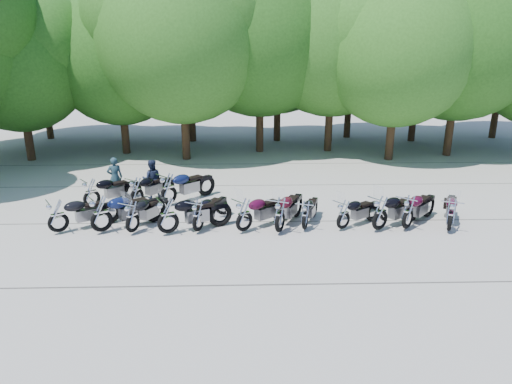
{
  "coord_description": "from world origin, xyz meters",
  "views": [
    {
      "loc": [
        -0.41,
        -13.46,
        5.79
      ],
      "look_at": [
        0.0,
        1.5,
        1.1
      ],
      "focal_mm": 32.0,
      "sensor_mm": 36.0,
      "label": 1
    }
  ],
  "objects_px": {
    "motorcycle_0": "(57,215)",
    "motorcycle_3": "(168,215)",
    "motorcycle_4": "(198,215)",
    "motorcycle_14": "(168,188)",
    "motorcycle_9": "(380,212)",
    "rider_0": "(115,177)",
    "motorcycle_8": "(344,214)",
    "motorcycle_13": "(136,190)",
    "motorcycle_1": "(101,213)",
    "motorcycle_2": "(132,216)",
    "motorcycle_12": "(91,192)",
    "motorcycle_7": "(305,214)",
    "motorcycle_5": "(244,214)",
    "rider_1": "(152,179)",
    "motorcycle_10": "(408,211)",
    "motorcycle_6": "(280,214)",
    "motorcycle_11": "(451,214)"
  },
  "relations": [
    {
      "from": "motorcycle_0",
      "to": "motorcycle_12",
      "type": "distance_m",
      "value": 2.52
    },
    {
      "from": "motorcycle_0",
      "to": "motorcycle_13",
      "type": "distance_m",
      "value": 3.36
    },
    {
      "from": "rider_1",
      "to": "motorcycle_11",
      "type": "bearing_deg",
      "value": 152.59
    },
    {
      "from": "motorcycle_10",
      "to": "motorcycle_7",
      "type": "bearing_deg",
      "value": 42.59
    },
    {
      "from": "motorcycle_9",
      "to": "motorcycle_12",
      "type": "relative_size",
      "value": 1.05
    },
    {
      "from": "rider_0",
      "to": "rider_1",
      "type": "height_order",
      "value": "rider_0"
    },
    {
      "from": "motorcycle_1",
      "to": "rider_0",
      "type": "bearing_deg",
      "value": -25.93
    },
    {
      "from": "motorcycle_8",
      "to": "motorcycle_9",
      "type": "height_order",
      "value": "motorcycle_9"
    },
    {
      "from": "motorcycle_10",
      "to": "motorcycle_12",
      "type": "relative_size",
      "value": 1.04
    },
    {
      "from": "motorcycle_4",
      "to": "motorcycle_10",
      "type": "distance_m",
      "value": 6.95
    },
    {
      "from": "motorcycle_0",
      "to": "motorcycle_3",
      "type": "xyz_separation_m",
      "value": [
        3.6,
        -0.21,
        0.06
      ]
    },
    {
      "from": "motorcycle_6",
      "to": "motorcycle_12",
      "type": "xyz_separation_m",
      "value": [
        -6.93,
        2.67,
        -0.04
      ]
    },
    {
      "from": "motorcycle_2",
      "to": "rider_0",
      "type": "height_order",
      "value": "rider_0"
    },
    {
      "from": "motorcycle_0",
      "to": "motorcycle_8",
      "type": "height_order",
      "value": "motorcycle_0"
    },
    {
      "from": "motorcycle_1",
      "to": "motorcycle_2",
      "type": "bearing_deg",
      "value": -127.02
    },
    {
      "from": "motorcycle_8",
      "to": "motorcycle_13",
      "type": "bearing_deg",
      "value": 34.64
    },
    {
      "from": "motorcycle_7",
      "to": "rider_0",
      "type": "height_order",
      "value": "rider_0"
    },
    {
      "from": "motorcycle_4",
      "to": "motorcycle_14",
      "type": "distance_m",
      "value": 3.08
    },
    {
      "from": "motorcycle_0",
      "to": "motorcycle_4",
      "type": "height_order",
      "value": "motorcycle_0"
    },
    {
      "from": "motorcycle_5",
      "to": "motorcycle_13",
      "type": "height_order",
      "value": "motorcycle_5"
    },
    {
      "from": "motorcycle_2",
      "to": "rider_1",
      "type": "distance_m",
      "value": 3.8
    },
    {
      "from": "motorcycle_2",
      "to": "motorcycle_7",
      "type": "height_order",
      "value": "motorcycle_2"
    },
    {
      "from": "motorcycle_5",
      "to": "motorcycle_12",
      "type": "bearing_deg",
      "value": 26.4
    },
    {
      "from": "motorcycle_1",
      "to": "motorcycle_2",
      "type": "relative_size",
      "value": 1.15
    },
    {
      "from": "motorcycle_9",
      "to": "motorcycle_14",
      "type": "relative_size",
      "value": 0.95
    },
    {
      "from": "motorcycle_13",
      "to": "rider_0",
      "type": "height_order",
      "value": "rider_0"
    },
    {
      "from": "motorcycle_2",
      "to": "motorcycle_8",
      "type": "distance_m",
      "value": 6.95
    },
    {
      "from": "motorcycle_12",
      "to": "motorcycle_7",
      "type": "bearing_deg",
      "value": -146.55
    },
    {
      "from": "motorcycle_3",
      "to": "rider_0",
      "type": "bearing_deg",
      "value": 8.93
    },
    {
      "from": "motorcycle_8",
      "to": "motorcycle_10",
      "type": "bearing_deg",
      "value": -126.81
    },
    {
      "from": "motorcycle_6",
      "to": "motorcycle_0",
      "type": "bearing_deg",
      "value": 23.54
    },
    {
      "from": "motorcycle_3",
      "to": "motorcycle_10",
      "type": "height_order",
      "value": "motorcycle_3"
    },
    {
      "from": "motorcycle_0",
      "to": "motorcycle_11",
      "type": "xyz_separation_m",
      "value": [
        12.83,
        -0.21,
        -0.0
      ]
    },
    {
      "from": "motorcycle_5",
      "to": "motorcycle_8",
      "type": "xyz_separation_m",
      "value": [
        3.3,
        0.13,
        -0.07
      ]
    },
    {
      "from": "motorcycle_9",
      "to": "rider_0",
      "type": "distance_m",
      "value": 10.51
    },
    {
      "from": "motorcycle_6",
      "to": "motorcycle_14",
      "type": "height_order",
      "value": "motorcycle_14"
    },
    {
      "from": "motorcycle_12",
      "to": "motorcycle_14",
      "type": "xyz_separation_m",
      "value": [
        2.87,
        0.24,
        0.07
      ]
    },
    {
      "from": "motorcycle_10",
      "to": "motorcycle_14",
      "type": "relative_size",
      "value": 0.94
    },
    {
      "from": "motorcycle_2",
      "to": "motorcycle_0",
      "type": "bearing_deg",
      "value": 25.7
    },
    {
      "from": "motorcycle_4",
      "to": "motorcycle_2",
      "type": "bearing_deg",
      "value": 26.86
    },
    {
      "from": "motorcycle_9",
      "to": "motorcycle_12",
      "type": "height_order",
      "value": "motorcycle_9"
    },
    {
      "from": "motorcycle_3",
      "to": "rider_0",
      "type": "relative_size",
      "value": 1.51
    },
    {
      "from": "motorcycle_0",
      "to": "motorcycle_7",
      "type": "xyz_separation_m",
      "value": [
        8.08,
        0.06,
        -0.08
      ]
    },
    {
      "from": "motorcycle_0",
      "to": "motorcycle_3",
      "type": "distance_m",
      "value": 3.61
    },
    {
      "from": "motorcycle_9",
      "to": "motorcycle_14",
      "type": "height_order",
      "value": "motorcycle_14"
    },
    {
      "from": "motorcycle_12",
      "to": "motorcycle_3",
      "type": "bearing_deg",
      "value": -168.53
    },
    {
      "from": "motorcycle_5",
      "to": "motorcycle_9",
      "type": "height_order",
      "value": "motorcycle_9"
    },
    {
      "from": "motorcycle_11",
      "to": "motorcycle_3",
      "type": "bearing_deg",
      "value": 24.82
    },
    {
      "from": "motorcycle_2",
      "to": "motorcycle_12",
      "type": "height_order",
      "value": "motorcycle_12"
    },
    {
      "from": "motorcycle_3",
      "to": "motorcycle_6",
      "type": "distance_m",
      "value": 3.62
    }
  ]
}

